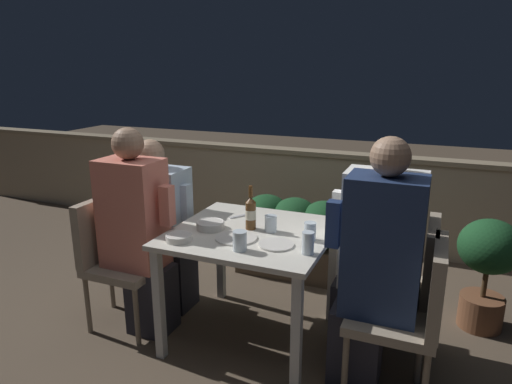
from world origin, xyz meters
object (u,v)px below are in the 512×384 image
object	(u,v)px
person_blue_shirt	(159,226)
beer_bottle	(251,213)
person_navy_jumper	(375,268)
chair_left_far	(136,232)
person_white_polo	(376,250)
chair_right_far	(409,279)
chair_right_near	(413,305)
person_coral_top	(138,232)
chair_left_near	(115,250)
potted_plant	(488,263)

from	to	relation	value
person_blue_shirt	beer_bottle	size ratio (longest dim) A/B	4.45
beer_bottle	person_navy_jumper	bearing A→B (deg)	-14.41
chair_left_far	beer_bottle	xyz separation A→B (m)	(0.94, -0.12, 0.30)
person_white_polo	chair_right_far	bearing A→B (deg)	0.00
person_blue_shirt	person_white_polo	distance (m)	1.46
beer_bottle	chair_right_near	bearing A→B (deg)	-11.58
chair_right_near	beer_bottle	xyz separation A→B (m)	(-0.95, 0.20, 0.30)
chair_right_near	person_coral_top	bearing A→B (deg)	179.88
chair_left_near	person_white_polo	distance (m)	1.62
person_white_polo	beer_bottle	bearing A→B (deg)	-171.92
person_blue_shirt	potted_plant	world-z (taller)	person_blue_shirt
person_coral_top	chair_right_far	xyz separation A→B (m)	(1.59, 0.29, -0.15)
chair_left_far	chair_right_near	world-z (taller)	same
beer_bottle	person_coral_top	bearing A→B (deg)	-164.07
person_coral_top	person_white_polo	bearing A→B (deg)	11.93
person_coral_top	person_navy_jumper	distance (m)	1.43
chair_right_near	person_navy_jumper	bearing A→B (deg)	180.00
chair_left_near	potted_plant	xyz separation A→B (m)	(2.21, 0.84, -0.06)
chair_right_near	potted_plant	bearing A→B (deg)	65.02
chair_left_far	chair_right_near	distance (m)	1.92
chair_right_near	chair_right_far	bearing A→B (deg)	97.55
chair_left_near	person_blue_shirt	bearing A→B (deg)	68.30
person_navy_jumper	potted_plant	size ratio (longest dim) A/B	1.82
chair_left_near	potted_plant	distance (m)	2.37
person_coral_top	chair_left_far	distance (m)	0.44
person_navy_jumper	beer_bottle	size ratio (longest dim) A/B	5.04
chair_right_near	chair_right_far	size ratio (longest dim) A/B	1.00
person_coral_top	person_blue_shirt	world-z (taller)	person_coral_top
chair_right_near	person_blue_shirt	bearing A→B (deg)	169.40
person_blue_shirt	person_navy_jumper	bearing A→B (deg)	-11.93
person_white_polo	beer_bottle	distance (m)	0.75
chair_left_near	chair_right_far	world-z (taller)	same
chair_right_far	person_navy_jumper	bearing A→B (deg)	-117.27
person_white_polo	beer_bottle	xyz separation A→B (m)	(-0.72, -0.10, 0.16)
chair_right_near	potted_plant	world-z (taller)	chair_right_near
chair_left_near	person_coral_top	distance (m)	0.24
person_blue_shirt	beer_bottle	xyz separation A→B (m)	(0.74, -0.12, 0.22)
chair_right_far	person_white_polo	bearing A→B (deg)	-180.00
chair_left_far	chair_right_far	size ratio (longest dim) A/B	1.00
person_blue_shirt	potted_plant	bearing A→B (deg)	14.15
chair_right_near	beer_bottle	size ratio (longest dim) A/B	3.18
person_coral_top	chair_right_far	distance (m)	1.62
chair_left_near	chair_right_far	xyz separation A→B (m)	(1.78, 0.29, 0.00)
person_navy_jumper	beer_bottle	bearing A→B (deg)	165.59
beer_bottle	chair_left_near	bearing A→B (deg)	-167.51
beer_bottle	chair_right_far	bearing A→B (deg)	6.38
chair_right_near	person_white_polo	bearing A→B (deg)	128.11
person_blue_shirt	chair_right_far	bearing A→B (deg)	-0.68
person_coral_top	person_navy_jumper	xyz separation A→B (m)	(1.43, -0.00, 0.02)
chair_left_far	person_blue_shirt	size ratio (longest dim) A/B	0.71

